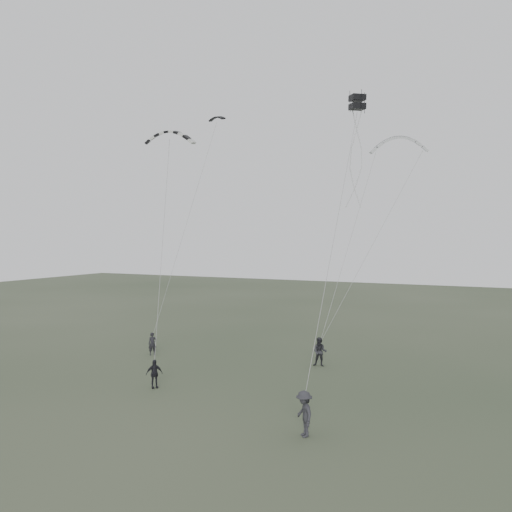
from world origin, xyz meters
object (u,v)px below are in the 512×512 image
at_px(flyer_center, 154,374).
at_px(kite_striped, 170,132).
at_px(flyer_right, 320,352).
at_px(kite_dark_small, 217,117).
at_px(flyer_far, 304,414).
at_px(kite_pale_large, 399,137).
at_px(flyer_left, 152,344).
at_px(kite_box, 357,102).

relative_size(flyer_center, kite_striped, 0.51).
height_order(flyer_right, kite_dark_small, kite_dark_small).
distance_m(flyer_center, kite_striped, 14.71).
xyz_separation_m(flyer_far, kite_pale_large, (0.95, 17.29, 14.44)).
bearing_deg(kite_striped, kite_dark_small, 78.89).
bearing_deg(flyer_left, flyer_center, -97.49).
bearing_deg(kite_dark_small, flyer_center, -64.82).
bearing_deg(flyer_far, flyer_center, -145.91).
relative_size(kite_dark_small, kite_pale_large, 0.36).
relative_size(kite_dark_small, kite_striped, 0.47).
height_order(flyer_center, kite_box, kite_box).
bearing_deg(flyer_far, flyer_right, 155.04).
bearing_deg(kite_dark_small, kite_pale_large, 16.70).
height_order(kite_pale_large, kite_box, kite_pale_large).
distance_m(flyer_left, kite_striped, 14.63).
bearing_deg(flyer_left, kite_striped, -81.43).
bearing_deg(flyer_far, kite_dark_small, -179.93).
bearing_deg(flyer_right, kite_striped, -160.35).
relative_size(flyer_right, flyer_center, 1.18).
bearing_deg(kite_dark_small, flyer_right, -13.72).
bearing_deg(flyer_right, flyer_far, -83.52).
relative_size(flyer_left, kite_pale_large, 0.40).
distance_m(flyer_far, kite_striped, 19.19).
bearing_deg(flyer_right, flyer_center, -137.26).
distance_m(kite_dark_small, kite_pale_large, 14.31).
bearing_deg(kite_box, flyer_left, 131.94).
relative_size(flyer_right, kite_dark_small, 1.28).
height_order(flyer_right, kite_box, kite_box).
distance_m(flyer_left, flyer_center, 7.92).
xyz_separation_m(kite_pale_large, kite_striped, (-12.27, -10.50, -0.51)).
bearing_deg(flyer_left, kite_dark_small, 32.61).
bearing_deg(flyer_left, flyer_far, -77.16).
bearing_deg(kite_pale_large, kite_dark_small, 173.01).
xyz_separation_m(flyer_right, kite_dark_small, (-10.16, 4.61, 17.00)).
xyz_separation_m(kite_striped, kite_box, (12.00, -0.81, 0.24)).
height_order(flyer_right, kite_pale_large, kite_pale_large).
bearing_deg(kite_striped, flyer_far, -52.89).
xyz_separation_m(flyer_right, kite_pale_large, (3.85, 6.08, 14.46)).
height_order(kite_dark_small, kite_box, kite_dark_small).
relative_size(flyer_right, flyer_far, 0.98).
bearing_deg(flyer_center, flyer_far, -66.51).
bearing_deg(kite_striped, flyer_left, 121.55).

